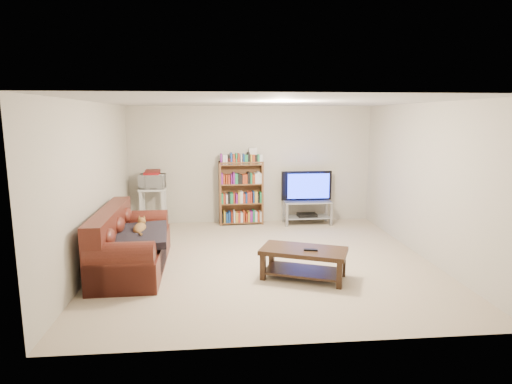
{
  "coord_description": "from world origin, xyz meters",
  "views": [
    {
      "loc": [
        -0.73,
        -6.29,
        2.19
      ],
      "look_at": [
        -0.1,
        0.4,
        1.0
      ],
      "focal_mm": 30.0,
      "sensor_mm": 36.0,
      "label": 1
    }
  ],
  "objects": [
    {
      "name": "sofa",
      "position": [
        -2.03,
        -0.18,
        0.31
      ],
      "size": [
        0.94,
        2.08,
        0.88
      ],
      "rotation": [
        0.0,
        0.0,
        0.02
      ],
      "color": "#4F1D14",
      "rests_on": "floor"
    },
    {
      "name": "ceiling",
      "position": [
        0.0,
        0.0,
        2.4
      ],
      "size": [
        5.0,
        5.0,
        0.0
      ],
      "primitive_type": "plane",
      "rotation": [
        3.14,
        0.0,
        0.0
      ],
      "color": "white",
      "rests_on": "ground"
    },
    {
      "name": "wall_front",
      "position": [
        0.0,
        -2.5,
        1.2
      ],
      "size": [
        5.0,
        0.0,
        5.0
      ],
      "primitive_type": "plane",
      "rotation": [
        -1.57,
        0.0,
        0.0
      ],
      "color": "beige",
      "rests_on": "ground"
    },
    {
      "name": "game_boxes",
      "position": [
        -1.98,
        2.13,
        1.1
      ],
      "size": [
        0.3,
        0.26,
        0.05
      ],
      "primitive_type": "cube",
      "rotation": [
        0.0,
        0.0,
        -0.02
      ],
      "color": "maroon",
      "rests_on": "microwave"
    },
    {
      "name": "television",
      "position": [
        1.12,
        2.16,
        0.79
      ],
      "size": [
        1.05,
        0.15,
        0.6
      ],
      "primitive_type": "imported",
      "rotation": [
        0.0,
        0.0,
        3.15
      ],
      "color": "black",
      "rests_on": "tv_stand"
    },
    {
      "name": "dvd_player",
      "position": [
        1.12,
        2.16,
        0.19
      ],
      "size": [
        0.39,
        0.28,
        0.06
      ],
      "primitive_type": "cube",
      "rotation": [
        0.0,
        0.0,
        0.01
      ],
      "color": "black",
      "rests_on": "tv_stand"
    },
    {
      "name": "wall_left",
      "position": [
        -2.5,
        0.0,
        1.2
      ],
      "size": [
        0.0,
        5.0,
        5.0
      ],
      "primitive_type": "plane",
      "rotation": [
        1.57,
        0.0,
        1.57
      ],
      "color": "beige",
      "rests_on": "ground"
    },
    {
      "name": "shelf_clutter",
      "position": [
        -0.13,
        2.32,
        1.4
      ],
      "size": [
        0.66,
        0.23,
        0.28
      ],
      "rotation": [
        0.0,
        0.0,
        0.05
      ],
      "color": "silver",
      "rests_on": "bookshelf"
    },
    {
      "name": "tv_stand",
      "position": [
        1.12,
        2.16,
        0.33
      ],
      "size": [
        0.97,
        0.45,
        0.49
      ],
      "rotation": [
        0.0,
        0.0,
        0.01
      ],
      "color": "#999EA3",
      "rests_on": "floor"
    },
    {
      "name": "remote",
      "position": [
        0.52,
        -0.88,
        0.43
      ],
      "size": [
        0.19,
        0.1,
        0.02
      ],
      "primitive_type": "cube",
      "rotation": [
        0.0,
        0.0,
        -0.25
      ],
      "color": "black",
      "rests_on": "coffee_table"
    },
    {
      "name": "coffee_table",
      "position": [
        0.44,
        -0.79,
        0.29
      ],
      "size": [
        1.28,
        0.97,
        0.42
      ],
      "rotation": [
        0.0,
        0.0,
        -0.4
      ],
      "color": "black",
      "rests_on": "floor"
    },
    {
      "name": "bookshelf",
      "position": [
        -0.23,
        2.3,
        0.67
      ],
      "size": [
        0.91,
        0.32,
        1.3
      ],
      "rotation": [
        0.0,
        0.0,
        0.05
      ],
      "color": "brown",
      "rests_on": "floor"
    },
    {
      "name": "blanket",
      "position": [
        -1.85,
        -0.32,
        0.52
      ],
      "size": [
        0.9,
        1.11,
        0.18
      ],
      "primitive_type": "cube",
      "rotation": [
        0.05,
        -0.04,
        0.1
      ],
      "color": "black",
      "rests_on": "sofa"
    },
    {
      "name": "wall_right",
      "position": [
        2.5,
        0.0,
        1.2
      ],
      "size": [
        0.0,
        5.0,
        5.0
      ],
      "primitive_type": "plane",
      "rotation": [
        1.57,
        0.0,
        -1.57
      ],
      "color": "beige",
      "rests_on": "ground"
    },
    {
      "name": "cat",
      "position": [
        -1.85,
        -0.13,
        0.58
      ],
      "size": [
        0.24,
        0.57,
        0.17
      ],
      "primitive_type": null,
      "rotation": [
        0.0,
        0.0,
        0.02
      ],
      "color": "brown",
      "rests_on": "sofa"
    },
    {
      "name": "floor",
      "position": [
        0.0,
        0.0,
        0.0
      ],
      "size": [
        5.0,
        5.0,
        0.0
      ],
      "primitive_type": "plane",
      "color": "#C7B394",
      "rests_on": "ground"
    },
    {
      "name": "microwave",
      "position": [
        -1.98,
        2.13,
        0.94
      ],
      "size": [
        0.5,
        0.34,
        0.27
      ],
      "primitive_type": "imported",
      "rotation": [
        0.0,
        0.0,
        -0.02
      ],
      "color": "silver",
      "rests_on": "microwave_stand"
    },
    {
      "name": "wall_back",
      "position": [
        0.0,
        2.5,
        1.2
      ],
      "size": [
        5.0,
        0.0,
        5.0
      ],
      "primitive_type": "plane",
      "rotation": [
        1.57,
        0.0,
        0.0
      ],
      "color": "beige",
      "rests_on": "ground"
    },
    {
      "name": "microwave_stand",
      "position": [
        -1.98,
        2.13,
        0.51
      ],
      "size": [
        0.51,
        0.37,
        0.8
      ],
      "rotation": [
        0.0,
        0.0,
        -0.02
      ],
      "color": "silver",
      "rests_on": "floor"
    }
  ]
}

